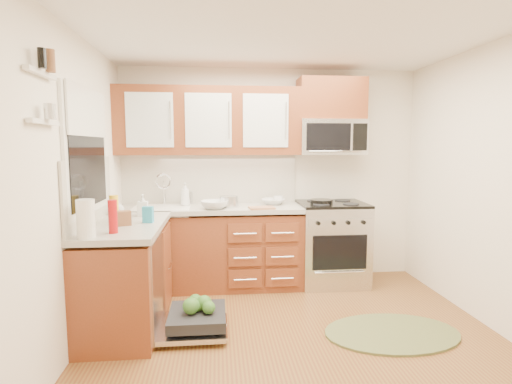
{
  "coord_description": "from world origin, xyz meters",
  "views": [
    {
      "loc": [
        -0.64,
        -3.01,
        1.6
      ],
      "look_at": [
        -0.26,
        0.85,
        1.15
      ],
      "focal_mm": 28.0,
      "sensor_mm": 36.0,
      "label": 1
    }
  ],
  "objects": [
    {
      "name": "floor",
      "position": [
        0.0,
        0.0,
        0.0
      ],
      "size": [
        3.5,
        3.5,
        0.0
      ],
      "primitive_type": "plane",
      "color": "brown",
      "rests_on": "ground"
    },
    {
      "name": "ceiling",
      "position": [
        0.0,
        0.0,
        2.5
      ],
      "size": [
        3.5,
        3.5,
        0.0
      ],
      "primitive_type": "plane",
      "rotation": [
        3.14,
        0.0,
        0.0
      ],
      "color": "white",
      "rests_on": "ground"
    },
    {
      "name": "wall_back",
      "position": [
        0.0,
        1.75,
        1.25
      ],
      "size": [
        3.5,
        0.04,
        2.5
      ],
      "primitive_type": "cube",
      "color": "white",
      "rests_on": "ground"
    },
    {
      "name": "wall_front",
      "position": [
        0.0,
        -1.75,
        1.25
      ],
      "size": [
        3.5,
        0.04,
        2.5
      ],
      "primitive_type": "cube",
      "color": "white",
      "rests_on": "ground"
    },
    {
      "name": "wall_left",
      "position": [
        -1.75,
        0.0,
        1.25
      ],
      "size": [
        0.04,
        3.5,
        2.5
      ],
      "primitive_type": "cube",
      "color": "white",
      "rests_on": "ground"
    },
    {
      "name": "wall_right",
      "position": [
        1.75,
        0.0,
        1.25
      ],
      "size": [
        0.04,
        3.5,
        2.5
      ],
      "primitive_type": "cube",
      "color": "white",
      "rests_on": "ground"
    },
    {
      "name": "base_cabinet_back",
      "position": [
        -0.73,
        1.45,
        0.42
      ],
      "size": [
        2.05,
        0.6,
        0.85
      ],
      "primitive_type": "cube",
      "color": "brown",
      "rests_on": "ground"
    },
    {
      "name": "base_cabinet_left",
      "position": [
        -1.45,
        0.52,
        0.42
      ],
      "size": [
        0.6,
        1.25,
        0.85
      ],
      "primitive_type": "cube",
      "color": "brown",
      "rests_on": "ground"
    },
    {
      "name": "countertop_back",
      "position": [
        -0.72,
        1.44,
        0.9
      ],
      "size": [
        2.07,
        0.64,
        0.05
      ],
      "primitive_type": "cube",
      "color": "#ABA79C",
      "rests_on": "base_cabinet_back"
    },
    {
      "name": "countertop_left",
      "position": [
        -1.44,
        0.53,
        0.9
      ],
      "size": [
        0.64,
        1.27,
        0.05
      ],
      "primitive_type": "cube",
      "color": "#ABA79C",
      "rests_on": "base_cabinet_left"
    },
    {
      "name": "backsplash_back",
      "position": [
        -0.73,
        1.74,
        1.21
      ],
      "size": [
        2.05,
        0.02,
        0.57
      ],
      "primitive_type": "cube",
      "color": "beige",
      "rests_on": "ground"
    },
    {
      "name": "backsplash_left",
      "position": [
        -1.74,
        0.52,
        1.21
      ],
      "size": [
        0.02,
        1.25,
        0.57
      ],
      "primitive_type": "cube",
      "color": "beige",
      "rests_on": "ground"
    },
    {
      "name": "upper_cabinets",
      "position": [
        -0.73,
        1.57,
        1.88
      ],
      "size": [
        2.05,
        0.35,
        0.75
      ],
      "primitive_type": null,
      "color": "brown",
      "rests_on": "ground"
    },
    {
      "name": "cabinet_over_mw",
      "position": [
        0.68,
        1.57,
        2.13
      ],
      "size": [
        0.76,
        0.35,
        0.47
      ],
      "primitive_type": "cube",
      "color": "brown",
      "rests_on": "ground"
    },
    {
      "name": "range",
      "position": [
        0.68,
        1.43,
        0.47
      ],
      "size": [
        0.76,
        0.64,
        0.95
      ],
      "primitive_type": null,
      "color": "silver",
      "rests_on": "ground"
    },
    {
      "name": "microwave",
      "position": [
        0.68,
        1.55,
        1.7
      ],
      "size": [
        0.76,
        0.38,
        0.4
      ],
      "primitive_type": null,
      "color": "silver",
      "rests_on": "ground"
    },
    {
      "name": "sink",
      "position": [
        -1.25,
        1.42,
        0.8
      ],
      "size": [
        0.62,
        0.5,
        0.26
      ],
      "primitive_type": null,
      "color": "white",
      "rests_on": "ground"
    },
    {
      "name": "dishwasher",
      "position": [
        -0.86,
        0.3,
        0.1
      ],
      "size": [
        0.7,
        0.6,
        0.2
      ],
      "primitive_type": null,
      "color": "silver",
      "rests_on": "ground"
    },
    {
      "name": "window",
      "position": [
        -1.74,
        0.5,
        1.55
      ],
      "size": [
        0.03,
        1.05,
        1.05
      ],
      "primitive_type": null,
      "color": "white",
      "rests_on": "ground"
    },
    {
      "name": "window_blind",
      "position": [
        -1.71,
        0.5,
        1.88
      ],
      "size": [
        0.02,
        0.96,
        0.4
      ],
      "primitive_type": "cube",
      "color": "white",
      "rests_on": "ground"
    },
    {
      "name": "shelf_upper",
      "position": [
        -1.72,
        -0.35,
        2.05
      ],
      "size": [
        0.04,
        0.4,
        0.03
      ],
      "primitive_type": "cube",
      "color": "white",
      "rests_on": "ground"
    },
    {
      "name": "shelf_lower",
      "position": [
        -1.72,
        -0.35,
        1.75
      ],
      "size": [
        0.04,
        0.4,
        0.03
      ],
      "primitive_type": "cube",
      "color": "white",
      "rests_on": "ground"
    },
    {
      "name": "rug",
      "position": [
        0.84,
        0.11,
        0.01
      ],
      "size": [
        1.25,
        0.89,
        0.02
      ],
      "primitive_type": null,
      "rotation": [
        0.0,
        0.0,
        -0.12
      ],
      "color": "#5B6339",
      "rests_on": "ground"
    },
    {
      "name": "skillet",
      "position": [
        0.53,
        1.37,
        0.97
      ],
      "size": [
        0.26,
        0.26,
        0.05
      ],
      "primitive_type": "cylinder",
      "rotation": [
        0.0,
        0.0,
        0.03
      ],
      "color": "black",
      "rests_on": "range"
    },
    {
      "name": "stock_pot",
      "position": [
        -0.51,
        1.38,
        0.99
      ],
      "size": [
        0.22,
        0.22,
        0.12
      ],
      "primitive_type": "cylinder",
      "rotation": [
        0.0,
        0.0,
        -0.05
      ],
      "color": "silver",
      "rests_on": "countertop_back"
    },
    {
      "name": "cutting_board",
      "position": [
        -0.16,
        1.22,
        0.93
      ],
      "size": [
        0.29,
        0.2,
        0.02
      ],
      "primitive_type": "cube",
      "rotation": [
        0.0,
        0.0,
        0.11
      ],
      "color": "#9E6D48",
      "rests_on": "countertop_back"
    },
    {
      "name": "canister",
      "position": [
        -0.97,
        1.65,
        1.0
      ],
      "size": [
        0.11,
        0.11,
        0.14
      ],
      "primitive_type": "cylinder",
      "rotation": [
        0.0,
        0.0,
        0.36
      ],
      "color": "silver",
      "rests_on": "countertop_back"
    },
    {
      "name": "paper_towel_roll",
      "position": [
        -1.6,
        -0.02,
        1.07
      ],
      "size": [
        0.15,
        0.15,
        0.29
      ],
      "primitive_type": "cylinder",
      "rotation": [
        0.0,
        0.0,
        -0.17
      ],
      "color": "white",
      "rests_on": "countertop_left"
    },
    {
      "name": "mustard_bottle",
      "position": [
        -1.55,
        0.57,
        1.05
      ],
      "size": [
        0.09,
        0.09,
        0.24
      ],
      "primitive_type": "cylinder",
      "rotation": [
        0.0,
        0.0,
        -0.22
      ],
      "color": "yellow",
      "rests_on": "countertop_left"
    },
    {
      "name": "red_bottle",
      "position": [
        -1.45,
        0.13,
        1.06
      ],
      "size": [
        0.08,
        0.08,
        0.26
      ],
      "primitive_type": "cylinder",
      "rotation": [
        0.0,
        0.0,
        -0.24
      ],
      "color": "#AC0E10",
      "rests_on": "countertop_left"
    },
    {
      "name": "wooden_box",
      "position": [
        -1.44,
        0.44,
        0.99
      ],
      "size": [
        0.15,
        0.13,
        0.12
      ],
      "primitive_type": "cube",
      "rotation": [
        0.0,
        0.0,
        0.34
      ],
      "color": "brown",
      "rests_on": "countertop_left"
    },
    {
      "name": "blue_carton",
      "position": [
        -1.25,
        0.54,
        1.0
      ],
      "size": [
        0.1,
        0.07,
        0.14
      ],
      "primitive_type": "cube",
      "rotation": [
        0.0,
        0.0,
        -0.16
      ],
      "color": "#2892BB",
      "rests_on": "countertop_left"
    },
    {
      "name": "bowl_a",
      "position": [
        0.01,
        1.53,
        0.96
      ],
      "size": [
        0.34,
        0.34,
        0.06
      ],
      "primitive_type": "imported",
      "rotation": [
        0.0,
        0.0,
        -0.33
      ],
      "color": "#999999",
      "rests_on": "countertop_back"
    },
    {
      "name": "bowl_b",
      "position": [
        -0.67,
        1.25,
        0.97
      ],
      "size": [
        0.38,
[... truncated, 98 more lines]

